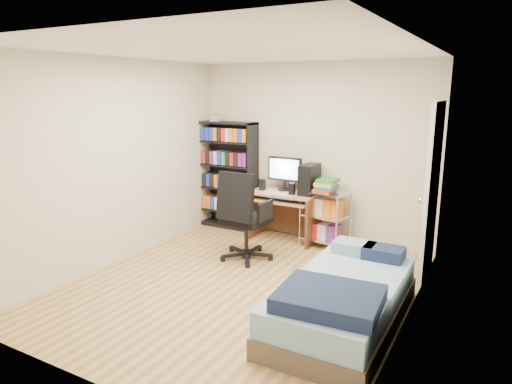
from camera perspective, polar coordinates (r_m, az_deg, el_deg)
The scene contains 7 objects.
room at distance 4.78m, azimuth -2.04°, elevation 2.19°, with size 3.58×4.08×2.58m.
media_shelf at distance 7.07m, azimuth -3.55°, elevation 2.30°, with size 0.93×0.31×1.71m.
computer_desk at distance 6.48m, azimuth 4.48°, elevation -0.55°, with size 0.94×0.54×1.18m.
office_chair at distance 5.78m, azimuth -1.50°, elevation -4.97°, with size 0.72×0.72×1.15m.
wire_cart at distance 6.27m, azimuth 8.71°, elevation -1.31°, with size 0.65×0.51×0.95m.
bed at distance 4.35m, azimuth 10.84°, elevation -13.15°, with size 0.95×1.90×0.54m.
door at distance 5.53m, azimuth 21.12°, elevation 0.14°, with size 0.12×0.80×2.00m.
Camera 1 is at (2.43, -4.02, 2.12)m, focal length 32.00 mm.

